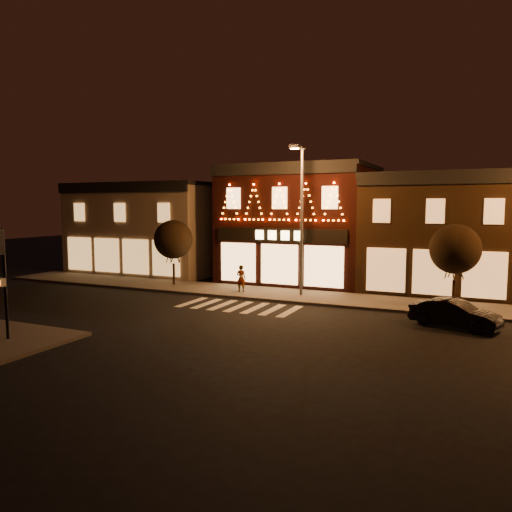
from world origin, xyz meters
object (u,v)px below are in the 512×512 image
Objects in this scene: streetlamp_mid at (301,209)px; dark_sedan at (455,314)px; pedestrian at (241,278)px; traffic_signal_near at (1,262)px.

streetlamp_mid reaches higher than dark_sedan.
pedestrian reaches higher than dark_sedan.
streetlamp_mid reaches higher than pedestrian.
dark_sedan is (16.28, 10.21, -2.66)m from traffic_signal_near.
dark_sedan is 2.31× the size of pedestrian.
streetlamp_mid is 10.66m from dark_sedan.
streetlamp_mid reaches higher than traffic_signal_near.
pedestrian is at bearing 78.43° from traffic_signal_near.
traffic_signal_near is 14.60m from pedestrian.
traffic_signal_near is 16.10m from streetlamp_mid.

